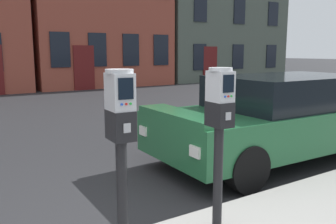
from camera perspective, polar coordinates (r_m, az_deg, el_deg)
parking_meter_near_kerb at (r=2.80m, az=-7.54°, el=-3.09°), size 0.23×0.26×1.55m
parking_meter_twin_adjacent at (r=3.34m, az=8.18°, el=-1.18°), size 0.23×0.26×1.54m
parked_car_white_suv at (r=6.33m, az=17.47°, el=-0.60°), size 4.47×1.95×1.42m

